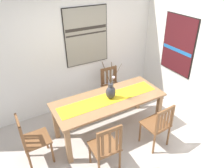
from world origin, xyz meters
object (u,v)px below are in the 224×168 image
chair_0 (106,147)px  chair_2 (32,139)px  chair_1 (112,86)px  painting_on_side_wall (178,45)px  painting_on_back_wall (86,36)px  centerpiece_vase (111,91)px  dining_table (109,103)px  chair_3 (158,125)px

chair_0 → chair_2: size_ratio=1.03×
chair_1 → painting_on_side_wall: 1.69m
chair_0 → painting_on_back_wall: (0.63, 1.95, 1.11)m
centerpiece_vase → painting_on_side_wall: (1.70, 0.14, 0.52)m
dining_table → chair_0: chair_0 is taller
painting_on_side_wall → painting_on_back_wall: bearing=146.7°
dining_table → chair_0: 0.93m
chair_3 → painting_on_back_wall: bearing=101.8°
dining_table → chair_0: (-0.49, -0.77, -0.17)m
chair_0 → chair_3: bearing=-0.0°
chair_1 → chair_2: (-1.95, -0.83, 0.01)m
centerpiece_vase → painting_on_side_wall: bearing=4.6°
chair_3 → painting_on_side_wall: (1.19, 0.90, 0.96)m
centerpiece_vase → chair_0: 1.02m
centerpiece_vase → chair_2: 1.52m
centerpiece_vase → chair_1: bearing=59.0°
chair_3 → painting_on_back_wall: painting_on_back_wall is taller
dining_table → chair_0: bearing=-122.6°
chair_3 → dining_table: bearing=125.2°
chair_0 → painting_on_back_wall: 2.33m
painting_on_back_wall → painting_on_side_wall: painting_on_back_wall is taller
painting_on_back_wall → chair_1: bearing=-44.5°
dining_table → centerpiece_vase: centerpiece_vase is taller
chair_1 → chair_3: 1.57m
chair_2 → painting_on_back_wall: size_ratio=0.76×
chair_1 → chair_0: bearing=-122.9°
dining_table → centerpiece_vase: bearing=-22.2°
centerpiece_vase → chair_0: bearing=-124.8°
chair_0 → chair_3: 1.04m
centerpiece_vase → chair_1: (0.49, 0.81, -0.45)m
centerpiece_vase → chair_0: (-0.53, -0.76, -0.43)m
centerpiece_vase → chair_3: (0.51, -0.76, -0.44)m
dining_table → painting_on_back_wall: 1.51m
painting_on_side_wall → dining_table: bearing=-175.9°
centerpiece_vase → painting_on_side_wall: size_ratio=0.62×
chair_3 → painting_on_side_wall: 1.77m
chair_1 → chair_2: size_ratio=0.96×
chair_1 → painting_on_back_wall: painting_on_back_wall is taller
dining_table → chair_1: size_ratio=2.32×
dining_table → chair_2: (-1.43, -0.03, -0.18)m
centerpiece_vase → chair_2: size_ratio=0.82×
chair_3 → chair_2: bearing=159.4°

